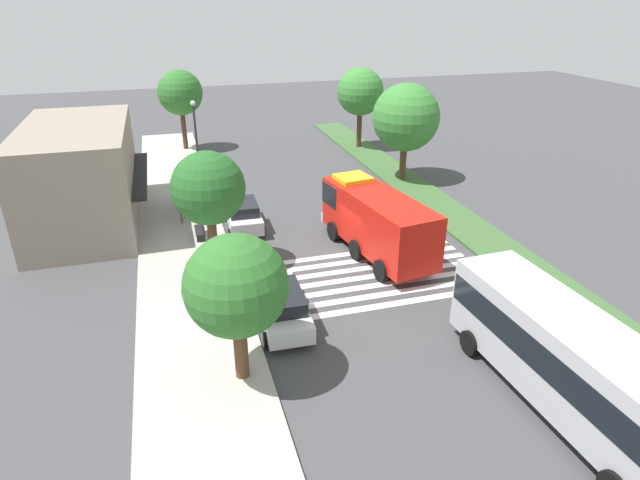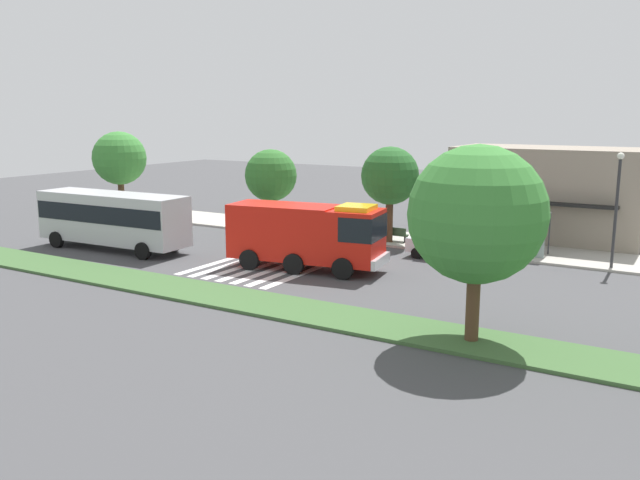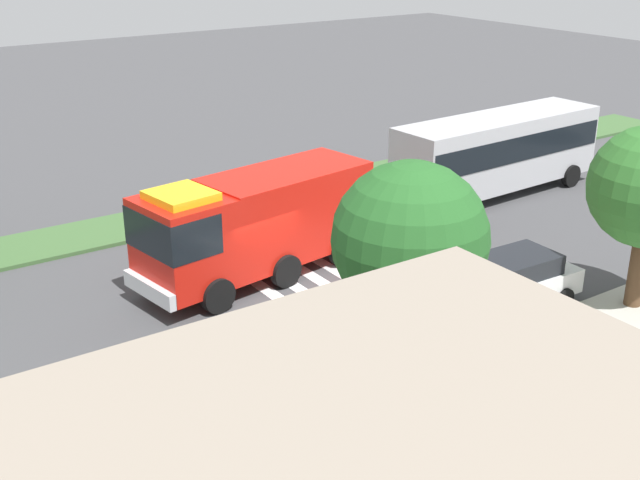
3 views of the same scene
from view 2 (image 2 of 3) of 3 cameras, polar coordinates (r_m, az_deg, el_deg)
name	(u,v)px [view 2 (image 2 of 3)]	position (r m, az deg, el deg)	size (l,w,h in m)	color
ground_plane	(324,266)	(35.81, 0.36, -2.23)	(120.00, 120.00, 0.00)	#424244
sidewalk	(392,238)	(43.39, 6.23, 0.13)	(60.00, 4.83, 0.14)	#ADA89E
median_strip	(235,299)	(29.55, -7.41, -5.06)	(60.00, 3.00, 0.14)	#3D6033
crosswalk	(282,260)	(37.25, -3.28, -1.72)	(5.85, 11.38, 0.01)	silver
fire_truck	(310,233)	(34.50, -0.84, 0.61)	(8.63, 3.82, 3.58)	red
parked_car_west	(291,227)	(42.76, -2.50, 1.11)	(4.79, 2.21, 1.67)	silver
parked_car_mid	(446,243)	(38.07, 10.87, -0.26)	(4.41, 2.18, 1.74)	silver
transit_bus	(112,216)	(41.58, -17.52, 1.97)	(10.21, 3.17, 3.43)	#B2B2B7
bus_stop_shelter	(516,224)	(39.39, 16.57, 1.32)	(3.50, 1.40, 2.46)	#4C4C51
bench_near_shelter	(448,240)	(40.78, 11.03, 0.04)	(1.60, 0.50, 0.90)	black
bench_west_of_shelter	(395,234)	(42.08, 6.52, 0.51)	(1.60, 0.50, 0.90)	#2D472D
street_lamp	(617,200)	(37.45, 24.31, 3.15)	(0.36, 0.36, 6.04)	#2D2D30
storefront_building	(548,194)	(45.32, 19.12, 3.80)	(11.66, 6.63, 5.99)	gray
sidewalk_tree_far_west	(119,158)	(55.72, -16.97, 6.77)	(4.27, 4.27, 6.57)	#47301E
sidewalk_tree_west	(271,176)	(45.90, -4.28, 5.56)	(3.61, 3.61, 5.57)	#513823
sidewalk_tree_center	(390,176)	(41.34, 6.08, 5.51)	(3.62, 3.62, 5.99)	#47301E
median_tree_far_west	(477,215)	(23.53, 13.42, 2.14)	(4.86, 4.86, 7.00)	#513823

